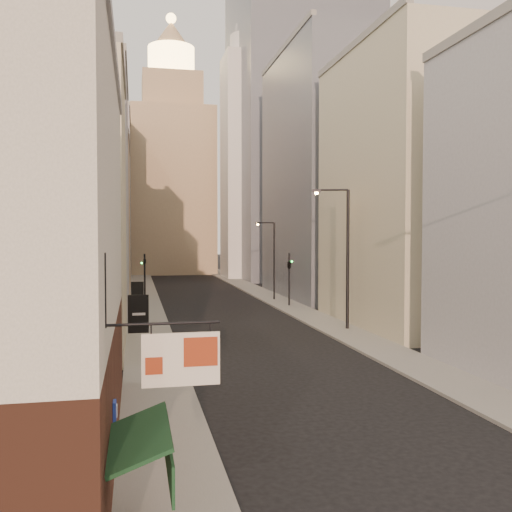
% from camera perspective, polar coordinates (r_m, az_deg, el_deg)
% --- Properties ---
extents(sidewalk_left, '(3.00, 140.00, 0.15)m').
position_cam_1_polar(sidewalk_left, '(64.00, -11.16, -3.82)').
color(sidewalk_left, gray).
rests_on(sidewalk_left, ground).
extents(sidewalk_right, '(3.00, 140.00, 0.15)m').
position_cam_1_polar(sidewalk_right, '(65.48, 0.31, -3.64)').
color(sidewalk_right, gray).
rests_on(sidewalk_right, ground).
extents(near_building_left, '(8.30, 23.04, 12.30)m').
position_cam_1_polar(near_building_left, '(18.01, -23.47, -0.21)').
color(near_building_left, '#572F22').
rests_on(near_building_left, ground).
extents(left_bldg_beige, '(8.00, 12.00, 16.00)m').
position_cam_1_polar(left_bldg_beige, '(34.97, -19.60, 4.16)').
color(left_bldg_beige, '#BBB292').
rests_on(left_bldg_beige, ground).
extents(left_bldg_grey, '(8.00, 16.00, 20.00)m').
position_cam_1_polar(left_bldg_grey, '(50.96, -17.25, 5.78)').
color(left_bldg_grey, '#98979C').
rests_on(left_bldg_grey, ground).
extents(left_bldg_tan, '(8.00, 18.00, 17.00)m').
position_cam_1_polar(left_bldg_tan, '(68.82, -15.87, 3.58)').
color(left_bldg_tan, tan).
rests_on(left_bldg_tan, ground).
extents(left_bldg_wingrid, '(8.00, 20.00, 24.00)m').
position_cam_1_polar(left_bldg_wingrid, '(88.92, -15.02, 5.51)').
color(left_bldg_wingrid, gray).
rests_on(left_bldg_wingrid, ground).
extents(right_bldg_beige, '(8.00, 16.00, 20.00)m').
position_cam_1_polar(right_bldg_beige, '(43.37, 14.71, 6.45)').
color(right_bldg_beige, '#BBB292').
rests_on(right_bldg_beige, ground).
extents(right_bldg_wingrid, '(8.00, 20.00, 26.00)m').
position_cam_1_polar(right_bldg_wingrid, '(62.09, 6.33, 7.98)').
color(right_bldg_wingrid, gray).
rests_on(right_bldg_wingrid, ground).
extents(highrise, '(21.00, 23.00, 51.20)m').
position_cam_1_polar(highrise, '(92.26, 4.37, 14.02)').
color(highrise, gray).
rests_on(highrise, ground).
extents(clock_tower, '(14.00, 14.00, 44.90)m').
position_cam_1_polar(clock_tower, '(101.44, -8.41, 8.34)').
color(clock_tower, tan).
rests_on(clock_tower, ground).
extents(white_tower, '(8.00, 8.00, 41.50)m').
position_cam_1_polar(white_tower, '(89.17, -0.66, 9.84)').
color(white_tower, silver).
rests_on(white_tower, ground).
extents(streetlamp_mid, '(2.51, 0.96, 9.86)m').
position_cam_1_polar(streetlamp_mid, '(40.05, 8.80, 0.61)').
color(streetlamp_mid, black).
rests_on(streetlamp_mid, ground).
extents(streetlamp_far, '(2.08, 0.42, 7.93)m').
position_cam_1_polar(streetlamp_far, '(57.45, 1.64, -0.00)').
color(streetlamp_far, black).
rests_on(streetlamp_far, ground).
extents(traffic_light_left, '(0.63, 0.59, 5.00)m').
position_cam_1_polar(traffic_light_left, '(50.93, -11.08, -1.28)').
color(traffic_light_left, black).
rests_on(traffic_light_left, ground).
extents(traffic_light_right, '(0.76, 0.76, 5.00)m').
position_cam_1_polar(traffic_light_right, '(52.67, 3.35, -0.95)').
color(traffic_light_right, black).
rests_on(traffic_light_right, ground).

